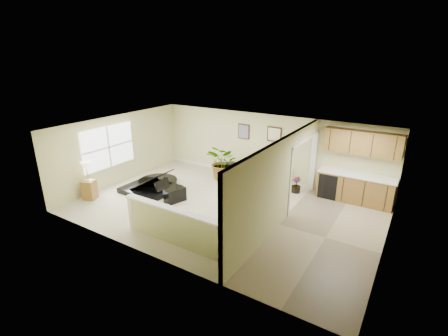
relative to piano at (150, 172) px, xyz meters
The scene contains 20 objects.
floor 3.07m from the piano, ahead, with size 9.00×9.00×0.00m, color #C2B597.
back_wall 4.32m from the piano, 45.49° to the left, with size 9.00×0.04×2.50m, color #C4C286.
front_wall 4.25m from the piano, 44.56° to the right, with size 9.00×0.04×2.50m, color #C4C286.
left_wall 1.62m from the piano, behind, with size 0.04×6.00×2.50m, color #C4C286.
right_wall 7.52m from the piano, ahead, with size 0.04×6.00×2.50m, color #C4C286.
ceiling 3.52m from the piano, ahead, with size 9.00×6.00×0.04m, color white.
kitchen_vinyl 6.18m from the piano, ahead, with size 2.70×6.00×0.01m, color tan.
interior_partition 4.84m from the piano, ahead, with size 0.18×5.99×2.50m.
pony_half_wall 3.81m from the piano, 36.23° to the right, with size 3.42×0.22×1.00m.
left_window 1.74m from the piano, 163.14° to the right, with size 0.05×2.15×1.45m, color white.
wall_art_left 3.81m from the piano, 55.87° to the left, with size 0.48×0.04×0.58m.
wall_mirror 4.61m from the piano, 42.49° to the left, with size 0.55×0.04×0.55m.
kitchen_cabinets 6.79m from the piano, 24.20° to the left, with size 2.36×0.65×2.33m.
piano is the anchor object (origin of this frame).
piano_bench 1.47m from the piano, 13.29° to the right, with size 0.34×0.68×0.45m, color black.
loveseat 4.26m from the piano, 40.24° to the left, with size 1.50×0.93×0.82m.
accent_table 3.05m from the piano, 52.07° to the left, with size 0.44×0.44×0.63m.
palm_plant 2.74m from the piano, 52.49° to the left, with size 1.48×1.37×1.36m.
small_plant 5.10m from the piano, 28.98° to the left, with size 0.36×0.36×0.56m.
lamp_stand 2.01m from the piano, 125.02° to the right, with size 0.49×0.49×1.28m.
Camera 1 is at (4.80, -7.68, 4.57)m, focal length 26.00 mm.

